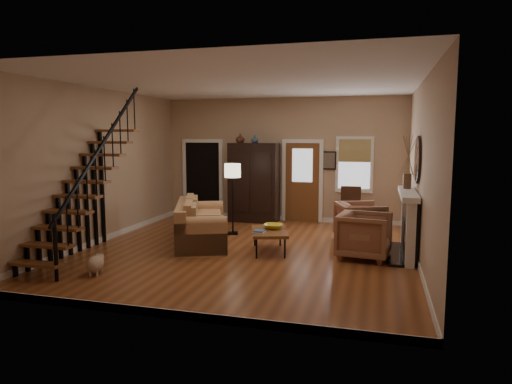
% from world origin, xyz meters
% --- Properties ---
extents(room, '(7.00, 7.33, 3.30)m').
position_xyz_m(room, '(-0.41, 1.76, 1.51)').
color(room, brown).
rests_on(room, ground).
extents(staircase, '(0.94, 2.80, 3.20)m').
position_xyz_m(staircase, '(-2.78, -1.30, 1.60)').
color(staircase, brown).
rests_on(staircase, ground).
extents(fireplace, '(0.33, 1.95, 2.30)m').
position_xyz_m(fireplace, '(3.13, 0.50, 0.74)').
color(fireplace, black).
rests_on(fireplace, ground).
extents(armoire, '(1.30, 0.60, 2.10)m').
position_xyz_m(armoire, '(-0.70, 3.15, 1.05)').
color(armoire, black).
rests_on(armoire, ground).
extents(vase_a, '(0.24, 0.24, 0.25)m').
position_xyz_m(vase_a, '(-1.05, 3.05, 2.22)').
color(vase_a, '#4C2619').
rests_on(vase_a, armoire).
extents(vase_b, '(0.20, 0.20, 0.21)m').
position_xyz_m(vase_b, '(-0.65, 3.05, 2.21)').
color(vase_b, '#334C60').
rests_on(vase_b, armoire).
extents(sofa, '(1.79, 2.54, 0.87)m').
position_xyz_m(sofa, '(-1.12, 0.43, 0.43)').
color(sofa, tan).
rests_on(sofa, ground).
extents(coffee_table, '(0.98, 1.29, 0.44)m').
position_xyz_m(coffee_table, '(0.45, 0.09, 0.22)').
color(coffee_table, brown).
rests_on(coffee_table, ground).
extents(bowl, '(0.39, 0.39, 0.10)m').
position_xyz_m(bowl, '(0.50, 0.24, 0.49)').
color(bowl, gold).
rests_on(bowl, coffee_table).
extents(books, '(0.21, 0.29, 0.05)m').
position_xyz_m(books, '(0.33, -0.21, 0.47)').
color(books, beige).
rests_on(books, coffee_table).
extents(armchair_left, '(1.06, 1.04, 0.86)m').
position_xyz_m(armchair_left, '(2.30, 0.09, 0.43)').
color(armchair_left, brown).
rests_on(armchair_left, ground).
extents(armchair_right, '(1.21, 1.20, 0.86)m').
position_xyz_m(armchair_right, '(2.16, 1.46, 0.43)').
color(armchair_right, brown).
rests_on(armchair_right, ground).
extents(floor_lamp, '(0.46, 0.46, 1.66)m').
position_xyz_m(floor_lamp, '(-0.75, 1.45, 0.83)').
color(floor_lamp, black).
rests_on(floor_lamp, ground).
extents(side_chair, '(0.54, 0.54, 1.02)m').
position_xyz_m(side_chair, '(1.85, 2.95, 0.51)').
color(side_chair, '#371D11').
rests_on(side_chair, ground).
extents(dog, '(0.38, 0.50, 0.32)m').
position_xyz_m(dog, '(-1.98, -2.14, 0.16)').
color(dog, tan).
rests_on(dog, ground).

